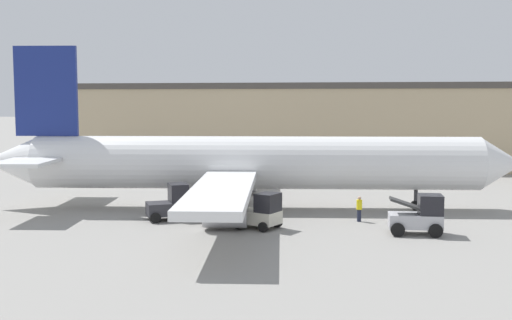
{
  "coord_description": "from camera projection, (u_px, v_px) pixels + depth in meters",
  "views": [
    {
      "loc": [
        8.48,
        -45.53,
        8.16
      ],
      "look_at": [
        0.0,
        0.0,
        3.61
      ],
      "focal_mm": 45.0,
      "sensor_mm": 36.0,
      "label": 1
    }
  ],
  "objects": [
    {
      "name": "ground_plane",
      "position": [
        256.0,
        209.0,
        46.89
      ],
      "size": [
        400.0,
        400.0,
        0.0
      ],
      "primitive_type": "plane",
      "color": "gray"
    },
    {
      "name": "baggage_tug",
      "position": [
        261.0,
        212.0,
        39.88
      ],
      "size": [
        3.09,
        2.73,
        2.26
      ],
      "rotation": [
        0.0,
        0.0,
        -0.38
      ],
      "color": "beige",
      "rests_on": "ground_plane"
    },
    {
      "name": "ground_crew_worker",
      "position": [
        359.0,
        208.0,
        42.11
      ],
      "size": [
        0.37,
        0.37,
        1.68
      ],
      "rotation": [
        0.0,
        0.0,
        3.51
      ],
      "color": "#1E2338",
      "rests_on": "ground_plane"
    },
    {
      "name": "belt_loader_truck",
      "position": [
        419.0,
        216.0,
        38.14
      ],
      "size": [
        3.18,
        2.09,
        2.41
      ],
      "rotation": [
        0.0,
        0.0,
        0.06
      ],
      "color": "#B2B2B7",
      "rests_on": "ground_plane"
    },
    {
      "name": "airplane",
      "position": [
        242.0,
        163.0,
        46.6
      ],
      "size": [
        39.55,
        35.67,
        11.86
      ],
      "rotation": [
        0.0,
        0.0,
        0.14
      ],
      "color": "silver",
      "rests_on": "ground_plane"
    },
    {
      "name": "pushback_tug",
      "position": [
        171.0,
        204.0,
        42.71
      ],
      "size": [
        3.21,
        2.98,
        2.41
      ],
      "rotation": [
        0.0,
        0.0,
        0.5
      ],
      "color": "#2D2D33",
      "rests_on": "ground_plane"
    },
    {
      "name": "terminal_building",
      "position": [
        414.0,
        125.0,
        76.25
      ],
      "size": [
        82.64,
        14.2,
        9.8
      ],
      "color": "tan",
      "rests_on": "ground_plane"
    }
  ]
}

